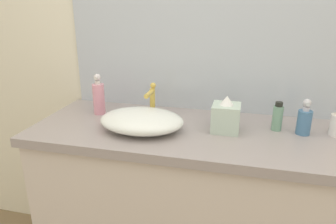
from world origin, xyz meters
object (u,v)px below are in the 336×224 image
(sink_basin, at_px, (142,121))
(soap_dispenser, at_px, (99,97))
(perfume_bottle, at_px, (304,120))
(tissue_box, at_px, (226,116))
(lotion_bottle, at_px, (277,117))

(sink_basin, height_order, soap_dispenser, soap_dispenser)
(sink_basin, height_order, perfume_bottle, perfume_bottle)
(soap_dispenser, relative_size, tissue_box, 1.28)
(lotion_bottle, xyz_separation_m, perfume_bottle, (0.11, -0.02, 0.00))
(soap_dispenser, xyz_separation_m, lotion_bottle, (0.87, -0.01, -0.03))
(lotion_bottle, relative_size, perfume_bottle, 0.83)
(sink_basin, relative_size, tissue_box, 2.33)
(lotion_bottle, bearing_deg, perfume_bottle, -9.68)
(soap_dispenser, height_order, tissue_box, soap_dispenser)
(sink_basin, xyz_separation_m, soap_dispenser, (-0.28, 0.16, 0.04))
(tissue_box, bearing_deg, perfume_bottle, 7.59)
(sink_basin, bearing_deg, tissue_box, 13.04)
(lotion_bottle, distance_m, perfume_bottle, 0.11)
(soap_dispenser, xyz_separation_m, perfume_bottle, (0.98, -0.03, -0.02))
(lotion_bottle, bearing_deg, sink_basin, -165.93)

